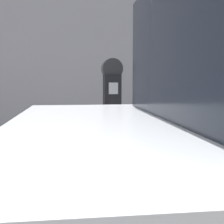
{
  "coord_description": "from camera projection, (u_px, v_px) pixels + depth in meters",
  "views": [
    {
      "loc": [
        -1.12,
        -1.67,
        1.29
      ],
      "look_at": [
        -0.58,
        1.34,
        0.96
      ],
      "focal_mm": 50.0,
      "sensor_mm": 36.0,
      "label": 1
    }
  ],
  "objects": [
    {
      "name": "sidewalk",
      "position": [
        143.0,
        173.0,
        4.11
      ],
      "size": [
        24.0,
        2.8,
        0.1
      ],
      "color": "#BCB7AD",
      "rests_on": "ground_plane"
    },
    {
      "name": "parking_meter",
      "position": [
        112.0,
        99.0,
        3.06
      ],
      "size": [
        0.2,
        0.15,
        1.39
      ],
      "color": "#2D2D30",
      "rests_on": "sidewalk"
    }
  ]
}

